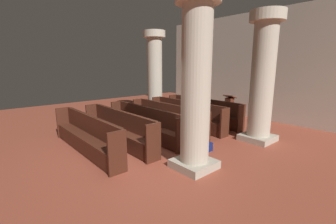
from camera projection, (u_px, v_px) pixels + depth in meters
ground_plane at (141, 150)px, 6.30m from camera, size 19.20×19.20×0.00m
back_wall at (257, 66)px, 9.77m from camera, size 10.00×0.16×4.50m
pew_row_0 at (203, 110)px, 9.26m from camera, size 3.57×0.46×0.97m
pew_row_1 at (186, 114)px, 8.64m from camera, size 3.57×0.46×0.97m
pew_row_2 at (167, 117)px, 8.02m from camera, size 3.57×0.47×0.97m
pew_row_3 at (145, 122)px, 7.40m from camera, size 3.57×0.46×0.97m
pew_row_4 at (118, 127)px, 6.78m from camera, size 3.57×0.46×0.97m
pew_row_5 at (86, 133)px, 6.15m from camera, size 3.57×0.46×0.97m
pillar_aisle_side at (263, 76)px, 6.75m from camera, size 0.99×0.99×3.82m
pillar_far_side at (155, 72)px, 10.56m from camera, size 0.99×0.99×3.82m
pillar_aisle_rear at (196, 81)px, 4.86m from camera, size 0.93×0.93×3.82m
lectern at (229, 109)px, 9.73m from camera, size 0.48×0.45×1.08m
hymn_book at (190, 107)px, 7.34m from camera, size 0.13×0.21×0.03m
kneeler_box_navy at (204, 146)px, 6.33m from camera, size 0.43×0.25×0.23m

